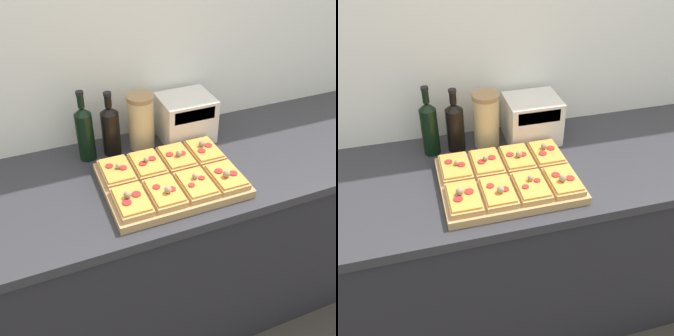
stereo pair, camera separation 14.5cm
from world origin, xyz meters
The scene contains 15 objects.
wall_back centered at (0.00, 0.67, 1.25)m, with size 6.00×0.06×2.50m.
kitchen_counter centered at (0.00, 0.32, 0.46)m, with size 2.63×0.67×0.92m.
cutting_board centered at (-0.03, 0.23, 0.93)m, with size 0.51×0.39×0.03m, color tan.
pizza_slice_back_left centered at (-0.22, 0.33, 0.96)m, with size 0.11×0.17×0.05m.
pizza_slice_back_midleft centered at (-0.10, 0.32, 0.96)m, with size 0.11×0.17×0.05m.
pizza_slice_back_midright centered at (0.03, 0.32, 0.96)m, with size 0.11×0.17×0.05m.
pizza_slice_back_right centered at (0.15, 0.33, 0.96)m, with size 0.11×0.17×0.05m.
pizza_slice_front_left centered at (-0.22, 0.14, 0.96)m, with size 0.11×0.17×0.05m.
pizza_slice_front_midleft centered at (-0.10, 0.14, 0.96)m, with size 0.11×0.17×0.05m.
pizza_slice_front_midright centered at (0.03, 0.14, 0.96)m, with size 0.11×0.17×0.05m.
pizza_slice_front_right centered at (0.15, 0.14, 0.96)m, with size 0.11×0.17×0.05m.
olive_oil_bottle centered at (-0.29, 0.52, 1.04)m, with size 0.07×0.07×0.30m.
wine_bottle centered at (-0.18, 0.52, 1.03)m, with size 0.07×0.07×0.28m.
grain_jar_tall centered at (-0.05, 0.52, 1.04)m, with size 0.11×0.11×0.24m.
toaster_oven centered at (0.15, 0.52, 1.01)m, with size 0.25×0.19×0.20m.
Camera 1 is at (-0.48, -0.85, 1.85)m, focal length 42.00 mm.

